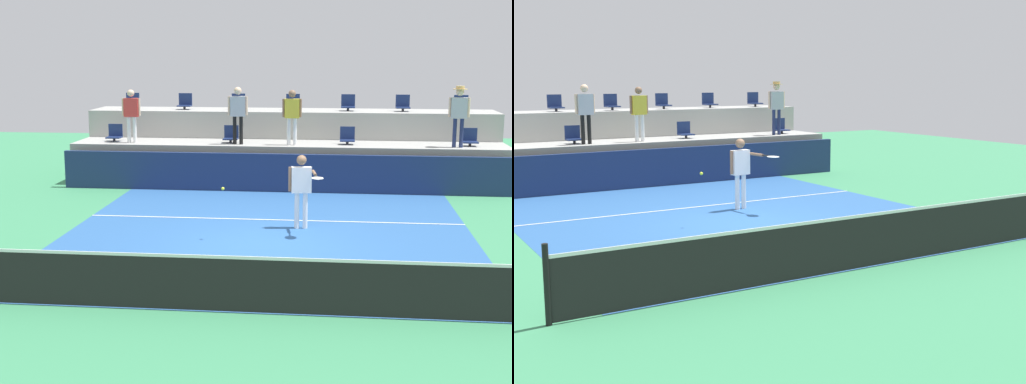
{
  "view_description": "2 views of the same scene",
  "coord_description": "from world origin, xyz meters",
  "views": [
    {
      "loc": [
        1.49,
        -14.86,
        4.05
      ],
      "look_at": [
        -0.09,
        -0.66,
        1.28
      ],
      "focal_mm": 51.88,
      "sensor_mm": 36.0,
      "label": 1
    },
    {
      "loc": [
        -7.11,
        -12.58,
        3.11
      ],
      "look_at": [
        -0.1,
        -1.03,
        0.86
      ],
      "focal_mm": 48.01,
      "sensor_mm": 36.0,
      "label": 2
    }
  ],
  "objects": [
    {
      "name": "tennis_ball",
      "position": [
        -0.92,
        0.42,
        1.12
      ],
      "size": [
        0.07,
        0.07,
        0.07
      ],
      "color": "#CCE033"
    },
    {
      "name": "stadium_chair_lower_far_left",
      "position": [
        -5.35,
        7.23,
        1.46
      ],
      "size": [
        0.44,
        0.4,
        0.52
      ],
      "color": "#2D2D33",
      "rests_on": "seating_tier_lower"
    },
    {
      "name": "court_service_line",
      "position": [
        0.0,
        2.4,
        0.01
      ],
      "size": [
        9.0,
        0.06,
        0.0
      ],
      "primitive_type": "cube",
      "color": "white",
      "rests_on": "ground_plane"
    },
    {
      "name": "sponsor_backboard",
      "position": [
        0.0,
        6.0,
        0.55
      ],
      "size": [
        13.0,
        0.16,
        1.1
      ],
      "primitive_type": "cube",
      "color": "navy",
      "rests_on": "ground_plane"
    },
    {
      "name": "stadium_chair_upper_far_left",
      "position": [
        -5.28,
        9.03,
        2.31
      ],
      "size": [
        0.44,
        0.4,
        0.52
      ],
      "color": "#2D2D33",
      "rests_on": "seating_tier_upper"
    },
    {
      "name": "stadium_chair_upper_mid_left",
      "position": [
        -1.75,
        9.03,
        2.31
      ],
      "size": [
        0.44,
        0.4,
        0.52
      ],
      "color": "#2D2D33",
      "rests_on": "seating_tier_upper"
    },
    {
      "name": "seating_tier_lower",
      "position": [
        0.0,
        7.3,
        0.62
      ],
      "size": [
        13.0,
        1.8,
        1.25
      ],
      "primitive_type": "cube",
      "color": "#9E9E99",
      "rests_on": "ground_plane"
    },
    {
      "name": "stadium_chair_upper_far_right",
      "position": [
        5.34,
        9.03,
        2.31
      ],
      "size": [
        0.44,
        0.4,
        0.52
      ],
      "color": "#2D2D33",
      "rests_on": "seating_tier_upper"
    },
    {
      "name": "stadium_chair_upper_left",
      "position": [
        -3.51,
        9.03,
        2.31
      ],
      "size": [
        0.44,
        0.4,
        0.52
      ],
      "color": "#2D2D33",
      "rests_on": "seating_tier_upper"
    },
    {
      "name": "court_inner_paint",
      "position": [
        0.0,
        1.0,
        0.0
      ],
      "size": [
        9.0,
        10.0,
        0.01
      ],
      "primitive_type": "cube",
      "color": "#285693",
      "rests_on": "ground_plane"
    },
    {
      "name": "seating_tier_upper",
      "position": [
        0.0,
        9.1,
        1.05
      ],
      "size": [
        13.0,
        1.8,
        2.1
      ],
      "primitive_type": "cube",
      "color": "#9E9E99",
      "rests_on": "ground_plane"
    },
    {
      "name": "ground_plane",
      "position": [
        0.0,
        0.0,
        0.0
      ],
      "size": [
        40.0,
        40.0,
        0.0
      ],
      "primitive_type": "plane",
      "color": "#388456"
    },
    {
      "name": "tennis_player",
      "position": [
        0.71,
        1.61,
        1.04
      ],
      "size": [
        0.84,
        1.17,
        1.7
      ],
      "color": "white",
      "rests_on": "ground_plane"
    },
    {
      "name": "spectator_in_white",
      "position": [
        0.14,
        6.85,
        2.22
      ],
      "size": [
        0.57,
        0.22,
        1.62
      ],
      "color": "white",
      "rests_on": "seating_tier_lower"
    },
    {
      "name": "spectator_with_hat",
      "position": [
        4.93,
        6.85,
        2.33
      ],
      "size": [
        0.6,
        0.45,
        1.76
      ],
      "color": "navy",
      "rests_on": "seating_tier_lower"
    },
    {
      "name": "stadium_chair_lower_left",
      "position": [
        -1.73,
        7.23,
        1.46
      ],
      "size": [
        0.44,
        0.4,
        0.52
      ],
      "color": "#2D2D33",
      "rests_on": "seating_tier_lower"
    },
    {
      "name": "spectator_leaning_on_rail",
      "position": [
        -1.46,
        6.85,
        2.27
      ],
      "size": [
        0.6,
        0.25,
        1.7
      ],
      "color": "black",
      "rests_on": "seating_tier_lower"
    },
    {
      "name": "stadium_chair_upper_center",
      "position": [
        0.03,
        9.03,
        2.31
      ],
      "size": [
        0.44,
        0.4,
        0.52
      ],
      "color": "#2D2D33",
      "rests_on": "seating_tier_upper"
    },
    {
      "name": "stadium_chair_upper_right",
      "position": [
        3.52,
        9.03,
        2.31
      ],
      "size": [
        0.44,
        0.4,
        0.52
      ],
      "color": "#2D2D33",
      "rests_on": "seating_tier_upper"
    },
    {
      "name": "spectator_in_grey",
      "position": [
        -4.7,
        6.85,
        2.2
      ],
      "size": [
        0.57,
        0.22,
        1.6
      ],
      "color": "white",
      "rests_on": "seating_tier_lower"
    },
    {
      "name": "tennis_net",
      "position": [
        0.0,
        -4.0,
        0.5
      ],
      "size": [
        10.48,
        0.08,
        1.07
      ],
      "color": "black",
      "rests_on": "ground_plane"
    },
    {
      "name": "stadium_chair_upper_mid_right",
      "position": [
        1.8,
        9.03,
        2.31
      ],
      "size": [
        0.44,
        0.4,
        0.52
      ],
      "color": "#2D2D33",
      "rests_on": "seating_tier_upper"
    },
    {
      "name": "stadium_chair_lower_far_right",
      "position": [
        5.34,
        7.23,
        1.46
      ],
      "size": [
        0.44,
        0.4,
        0.52
      ],
      "color": "#2D2D33",
      "rests_on": "seating_tier_lower"
    },
    {
      "name": "stadium_chair_lower_right",
      "position": [
        1.78,
        7.23,
        1.46
      ],
      "size": [
        0.44,
        0.4,
        0.52
      ],
      "color": "#2D2D33",
      "rests_on": "seating_tier_lower"
    }
  ]
}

